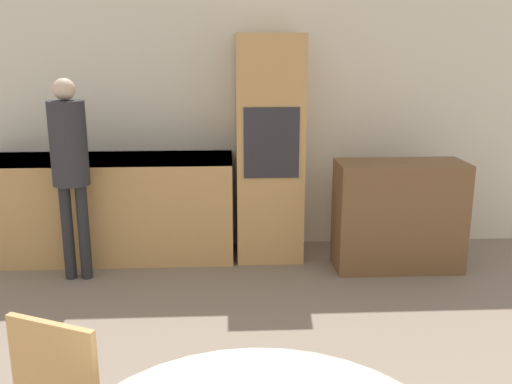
% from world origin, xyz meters
% --- Properties ---
extents(wall_back, '(6.40, 0.05, 2.60)m').
position_xyz_m(wall_back, '(0.00, 5.07, 1.30)').
color(wall_back, silver).
rests_on(wall_back, ground_plane).
extents(kitchen_counter, '(2.21, 0.60, 0.93)m').
position_xyz_m(kitchen_counter, '(-1.25, 4.72, 0.48)').
color(kitchen_counter, tan).
rests_on(kitchen_counter, ground_plane).
extents(oven_unit, '(0.59, 0.59, 1.99)m').
position_xyz_m(oven_unit, '(0.19, 4.73, 1.00)').
color(oven_unit, tan).
rests_on(oven_unit, ground_plane).
extents(sideboard, '(1.08, 0.45, 0.94)m').
position_xyz_m(sideboard, '(1.28, 4.34, 0.47)').
color(sideboard, brown).
rests_on(sideboard, ground_plane).
extents(person_standing, '(0.29, 0.29, 1.65)m').
position_xyz_m(person_standing, '(-1.44, 4.24, 1.03)').
color(person_standing, '#262628').
rests_on(person_standing, ground_plane).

